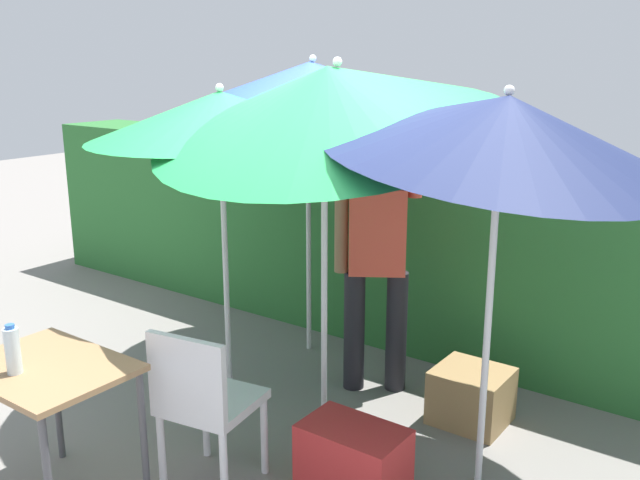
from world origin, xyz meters
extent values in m
plane|color=gray|center=(0.00, 0.00, 0.00)|extent=(24.00, 24.00, 0.00)
cube|color=#2D7033|center=(0.00, 1.64, 0.75)|extent=(8.00, 0.70, 1.50)
cylinder|color=silver|center=(0.22, 0.04, 0.90)|extent=(0.04, 0.04, 1.80)
cone|color=green|center=(0.26, 0.04, 1.96)|extent=(1.97, 1.99, 0.80)
sphere|color=silver|center=(0.30, 0.04, 2.15)|extent=(0.05, 0.05, 0.05)
cylinder|color=silver|center=(-0.59, 0.08, 0.85)|extent=(0.04, 0.04, 1.69)
cone|color=green|center=(-0.59, 0.08, 1.84)|extent=(1.62, 1.63, 0.33)
sphere|color=silver|center=(-0.58, 0.08, 2.00)|extent=(0.05, 0.05, 0.05)
cylinder|color=silver|center=(-0.60, 0.98, 0.92)|extent=(0.04, 0.04, 1.84)
cone|color=blue|center=(-0.58, 0.99, 1.99)|extent=(1.77, 1.76, 0.58)
sphere|color=silver|center=(-0.57, 1.00, 2.16)|extent=(0.05, 0.05, 0.05)
cylinder|color=silver|center=(1.17, 0.10, 0.86)|extent=(0.04, 0.04, 1.72)
cone|color=#19234C|center=(1.18, 0.12, 1.86)|extent=(1.72, 1.70, 0.60)
sphere|color=silver|center=(1.19, 0.14, 2.03)|extent=(0.05, 0.05, 0.05)
cylinder|color=black|center=(0.27, 0.79, 0.41)|extent=(0.14, 0.14, 0.82)
cylinder|color=black|center=(0.04, 0.64, 0.41)|extent=(0.14, 0.14, 0.82)
cube|color=#E04C38|center=(0.16, 0.71, 1.10)|extent=(0.42, 0.38, 0.56)
sphere|color=#8C6647|center=(0.16, 0.71, 1.49)|extent=(0.22, 0.22, 0.22)
cylinder|color=#E04C38|center=(0.35, 0.83, 1.60)|extent=(0.12, 0.12, 0.56)
cylinder|color=#8C6647|center=(-0.04, 0.59, 1.08)|extent=(0.12, 0.12, 0.52)
cylinder|color=silver|center=(0.20, -0.49, 0.22)|extent=(0.04, 0.04, 0.44)
cylinder|color=silver|center=(-0.17, -0.55, 0.22)|extent=(0.04, 0.04, 0.44)
cylinder|color=silver|center=(0.27, -0.86, 0.22)|extent=(0.04, 0.04, 0.44)
cylinder|color=silver|center=(-0.11, -0.93, 0.22)|extent=(0.04, 0.04, 0.44)
cube|color=silver|center=(0.05, -0.71, 0.47)|extent=(0.51, 0.51, 0.05)
cube|color=silver|center=(0.08, -0.90, 0.69)|extent=(0.44, 0.11, 0.40)
cube|color=red|center=(0.70, -0.38, 0.19)|extent=(0.53, 0.33, 0.38)
cube|color=#9E7A4C|center=(0.87, 0.67, 0.17)|extent=(0.43, 0.40, 0.34)
cylinder|color=#4C4C51|center=(-0.10, -1.04, 0.36)|extent=(0.04, 0.04, 0.72)
cylinder|color=#4C4C51|center=(-0.82, -1.04, 0.36)|extent=(0.04, 0.04, 0.72)
cube|color=#99724C|center=(-0.46, -1.30, 0.74)|extent=(0.80, 0.60, 0.03)
cylinder|color=silver|center=(-0.49, -1.43, 0.86)|extent=(0.07, 0.07, 0.22)
cylinder|color=#2D60B7|center=(-0.49, -1.43, 0.98)|extent=(0.04, 0.04, 0.02)
camera|label=1|loc=(2.40, -3.00, 2.18)|focal=39.11mm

